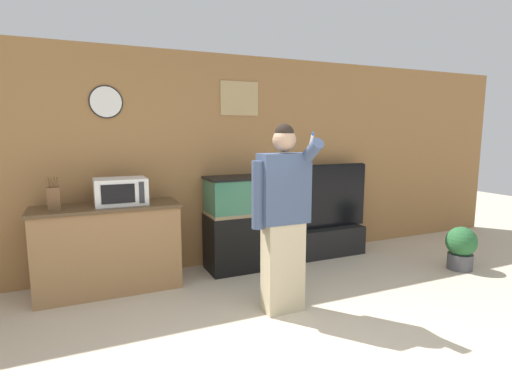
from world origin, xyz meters
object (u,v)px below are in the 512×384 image
(counter_island, at_px, (109,248))
(knife_block, at_px, (54,197))
(microwave, at_px, (121,191))
(potted_plant, at_px, (461,247))
(aquarium_on_stand, at_px, (242,223))
(tv_on_stand, at_px, (329,229))
(person_standing, at_px, (283,216))

(counter_island, relative_size, knife_block, 4.49)
(microwave, distance_m, potted_plant, 4.04)
(counter_island, height_order, microwave, microwave)
(aquarium_on_stand, height_order, potted_plant, aquarium_on_stand)
(potted_plant, bearing_deg, counter_island, 165.11)
(counter_island, height_order, knife_block, knife_block)
(counter_island, height_order, tv_on_stand, tv_on_stand)
(microwave, distance_m, tv_on_stand, 2.78)
(knife_block, distance_m, potted_plant, 4.62)
(counter_island, xyz_separation_m, potted_plant, (3.96, -1.05, -0.18))
(person_standing, height_order, potted_plant, person_standing)
(microwave, relative_size, aquarium_on_stand, 0.46)
(counter_island, height_order, potted_plant, counter_island)
(person_standing, distance_m, potted_plant, 2.61)
(counter_island, bearing_deg, potted_plant, -14.89)
(microwave, bearing_deg, counter_island, -173.45)
(aquarium_on_stand, bearing_deg, tv_on_stand, 2.05)
(aquarium_on_stand, relative_size, person_standing, 0.66)
(aquarium_on_stand, distance_m, tv_on_stand, 1.32)
(aquarium_on_stand, xyz_separation_m, person_standing, (-0.11, -1.25, 0.33))
(counter_island, relative_size, potted_plant, 2.77)
(aquarium_on_stand, bearing_deg, knife_block, -176.89)
(knife_block, bearing_deg, tv_on_stand, 2.70)
(counter_island, relative_size, aquarium_on_stand, 1.28)
(microwave, bearing_deg, knife_block, -174.76)
(knife_block, relative_size, aquarium_on_stand, 0.29)
(tv_on_stand, relative_size, potted_plant, 2.35)
(microwave, xyz_separation_m, potted_plant, (3.81, -1.07, -0.77))
(knife_block, height_order, tv_on_stand, knife_block)
(aquarium_on_stand, bearing_deg, counter_island, -177.41)
(microwave, distance_m, person_standing, 1.76)
(tv_on_stand, bearing_deg, person_standing, -137.41)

